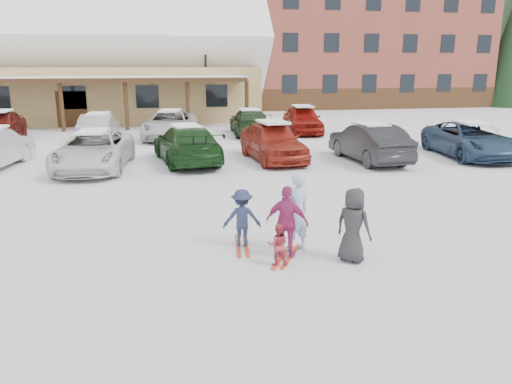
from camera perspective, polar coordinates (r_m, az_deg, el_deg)
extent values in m
plane|color=white|center=(10.59, -0.56, -6.65)|extent=(160.00, 160.00, 0.00)
cube|color=tan|center=(38.46, -22.23, 10.38)|extent=(28.00, 10.00, 3.60)
cube|color=#422814|center=(32.35, -24.45, 11.56)|extent=(25.20, 2.60, 0.25)
cube|color=white|center=(38.44, -22.77, 15.93)|extent=(29.12, 9.69, 9.69)
cube|color=brown|center=(50.98, 9.79, 16.69)|extent=(24.00, 14.00, 12.00)
cube|color=brown|center=(47.78, -8.61, 15.10)|extent=(7.00, 12.60, 9.00)
cube|color=#422814|center=(44.57, 12.70, 10.34)|extent=(24.00, 0.10, 1.80)
cylinder|color=black|center=(34.23, -5.75, 13.28)|extent=(0.16, 0.16, 6.34)
cube|color=black|center=(34.32, -5.89, 18.78)|extent=(0.50, 0.25, 0.25)
cylinder|color=black|center=(52.55, 26.59, 9.50)|extent=(0.60, 0.60, 1.32)
cylinder|color=black|center=(54.38, -2.85, 10.96)|extent=(0.60, 0.60, 1.08)
cone|color=black|center=(54.30, -2.92, 15.80)|extent=(3.96, 3.96, 8.10)
cylinder|color=black|center=(66.30, 22.03, 10.70)|extent=(0.60, 0.60, 1.38)
cone|color=black|center=(66.29, 22.52, 15.75)|extent=(5.06, 5.06, 10.35)
imported|color=#AAC3EB|center=(10.32, 4.63, -2.25)|extent=(0.73, 0.61, 1.71)
imported|color=#B03240|center=(9.70, 2.52, -6.03)|extent=(0.47, 0.40, 0.84)
imported|color=#1E2844|center=(10.63, -1.61, -3.00)|extent=(0.86, 0.56, 1.26)
cube|color=red|center=(10.83, -1.59, -6.09)|extent=(0.37, 1.41, 0.03)
imported|color=#A02764|center=(9.99, 3.57, -3.48)|extent=(0.94, 0.74, 1.49)
cube|color=red|center=(10.23, 3.50, -7.37)|extent=(0.86, 1.32, 0.03)
imported|color=#29282B|center=(9.97, 11.06, -3.74)|extent=(0.84, 0.86, 1.50)
imported|color=silver|center=(19.40, -18.03, 4.54)|extent=(2.85, 5.36, 1.43)
imported|color=#143513|center=(19.94, -7.92, 5.43)|extent=(2.78, 5.33, 1.48)
imported|color=maroon|center=(20.25, 1.92, 5.83)|extent=(2.26, 4.77, 1.57)
imported|color=black|center=(20.55, 12.81, 5.52)|extent=(1.89, 4.68, 1.51)
imported|color=navy|center=(22.86, 23.31, 5.50)|extent=(2.96, 5.45, 1.45)
imported|color=maroon|center=(28.60, -27.17, 6.74)|extent=(1.88, 4.52, 1.53)
imported|color=#999B9E|center=(26.58, -17.49, 7.05)|extent=(1.71, 4.34, 1.41)
imported|color=silver|center=(26.74, -9.78, 7.62)|extent=(3.30, 5.63, 1.47)
imported|color=#233C20|center=(27.75, -0.71, 7.98)|extent=(2.26, 4.93, 1.40)
imported|color=maroon|center=(28.56, 5.34, 8.24)|extent=(2.21, 4.64, 1.53)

